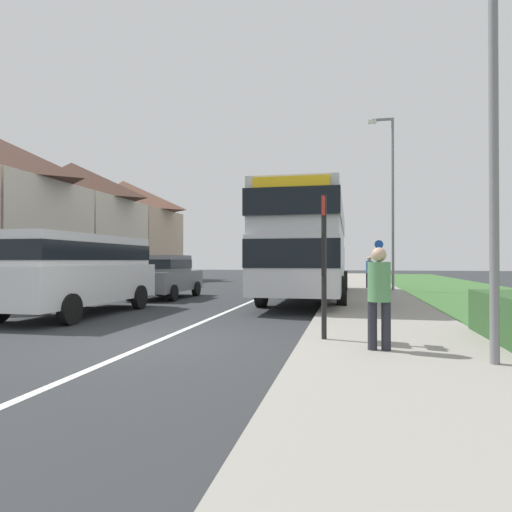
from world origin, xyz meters
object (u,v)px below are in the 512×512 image
object	(u,v)px
parked_van_white	(77,267)
cycle_route_sign	(379,261)
double_decker_bus	(309,243)
pedestrian_walking_away	(369,270)
street_lamp_mid	(391,193)
street_lamp_near	(485,58)
pedestrian_at_stop	(379,293)
parked_car_grey	(164,275)
bus_stop_sign	(324,257)

from	to	relation	value
parked_van_white	cycle_route_sign	xyz separation A→B (m)	(8.70, 13.06, 0.14)
parked_van_white	double_decker_bus	bearing A→B (deg)	47.12
parked_van_white	pedestrian_walking_away	xyz separation A→B (m)	(8.16, 11.80, -0.31)
double_decker_bus	street_lamp_mid	bearing A→B (deg)	51.06
pedestrian_walking_away	cycle_route_sign	size ratio (longest dim) A/B	0.66
pedestrian_walking_away	street_lamp_near	world-z (taller)	street_lamp_near
parked_van_white	pedestrian_at_stop	distance (m)	8.52
pedestrian_walking_away	cycle_route_sign	xyz separation A→B (m)	(0.53, 1.26, 0.45)
pedestrian_at_stop	pedestrian_walking_away	world-z (taller)	same
double_decker_bus	parked_car_grey	xyz separation A→B (m)	(-5.55, -0.71, -1.23)
double_decker_bus	cycle_route_sign	xyz separation A→B (m)	(2.99, 6.91, -0.72)
pedestrian_walking_away	bus_stop_sign	xyz separation A→B (m)	(-1.41, -14.82, 0.56)
street_lamp_near	street_lamp_mid	world-z (taller)	street_lamp_mid
double_decker_bus	pedestrian_at_stop	distance (m)	10.20
parked_car_grey	pedestrian_walking_away	world-z (taller)	same
street_lamp_near	street_lamp_mid	bearing A→B (deg)	89.59
parked_van_white	parked_car_grey	world-z (taller)	parked_van_white
parked_van_white	street_lamp_mid	xyz separation A→B (m)	(9.03, 10.26, 3.25)
parked_van_white	pedestrian_at_stop	xyz separation A→B (m)	(7.62, -3.81, -0.31)
pedestrian_walking_away	bus_stop_sign	bearing A→B (deg)	-95.44
bus_stop_sign	parked_van_white	bearing A→B (deg)	155.91
pedestrian_walking_away	bus_stop_sign	size ratio (longest dim) A/B	0.64
parked_car_grey	pedestrian_at_stop	size ratio (longest dim) A/B	2.41
pedestrian_at_stop	street_lamp_near	bearing A→B (deg)	-25.40
pedestrian_at_stop	cycle_route_sign	size ratio (longest dim) A/B	0.66
parked_car_grey	double_decker_bus	bearing A→B (deg)	7.31
parked_van_white	cycle_route_sign	world-z (taller)	cycle_route_sign
cycle_route_sign	double_decker_bus	bearing A→B (deg)	-113.37
street_lamp_near	parked_car_grey	bearing A→B (deg)	131.66
double_decker_bus	pedestrian_at_stop	bearing A→B (deg)	-79.15
pedestrian_walking_away	cycle_route_sign	distance (m)	1.44
double_decker_bus	pedestrian_at_stop	size ratio (longest dim) A/B	6.74
parked_van_white	street_lamp_near	size ratio (longest dim) A/B	0.77
parked_car_grey	pedestrian_at_stop	xyz separation A→B (m)	(7.46, -9.24, 0.06)
parked_van_white	cycle_route_sign	distance (m)	15.69
bus_stop_sign	street_lamp_near	xyz separation A→B (m)	(2.18, -1.41, 2.61)
parked_car_grey	pedestrian_walking_away	size ratio (longest dim) A/B	2.41
parked_car_grey	street_lamp_near	size ratio (longest dim) A/B	0.56
double_decker_bus	street_lamp_mid	xyz separation A→B (m)	(3.32, 4.11, 2.39)
parked_van_white	bus_stop_sign	distance (m)	7.40
parked_van_white	pedestrian_at_stop	bearing A→B (deg)	-26.56
street_lamp_near	pedestrian_walking_away	bearing A→B (deg)	92.71
double_decker_bus	pedestrian_walking_away	world-z (taller)	double_decker_bus
cycle_route_sign	parked_van_white	bearing A→B (deg)	-123.66
parked_car_grey	pedestrian_at_stop	bearing A→B (deg)	-51.08
double_decker_bus	cycle_route_sign	bearing A→B (deg)	66.63
parked_van_white	parked_car_grey	xyz separation A→B (m)	(0.15, 5.43, -0.37)
double_decker_bus	street_lamp_near	bearing A→B (deg)	-73.06
bus_stop_sign	street_lamp_near	distance (m)	3.68
street_lamp_near	bus_stop_sign	bearing A→B (deg)	147.07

